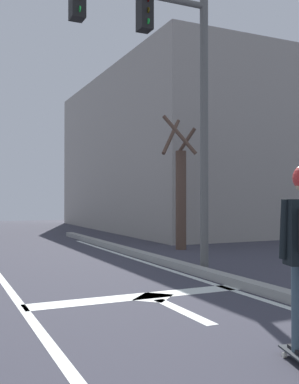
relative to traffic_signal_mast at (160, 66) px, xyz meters
The scene contains 8 objects.
lane_line_center 5.60m from the traffic_signal_mast, 131.73° to the right, with size 0.12×20.00×0.01m, color silver.
lane_line_curbside 4.91m from the traffic_signal_mast, 82.49° to the right, with size 0.12×20.00×0.01m, color silver.
stop_bar 4.26m from the traffic_signal_mast, 125.73° to the right, with size 3.26×0.40×0.01m, color silver.
lane_arrow_stem 4.67m from the traffic_signal_mast, 110.24° to the right, with size 0.16×1.40×0.01m, color silver.
lane_arrow_head 4.28m from the traffic_signal_mast, 119.28° to the right, with size 0.56×0.44×0.01m, color silver.
traffic_signal_mast is the anchor object (origin of this frame).
roadside_tree 4.72m from the traffic_signal_mast, 56.26° to the left, with size 1.08×1.14×3.66m.
building_block 13.82m from the traffic_signal_mast, 51.79° to the left, with size 11.99×12.90×6.74m, color #9A948C.
Camera 1 is at (-1.38, 1.56, 1.42)m, focal length 42.40 mm.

